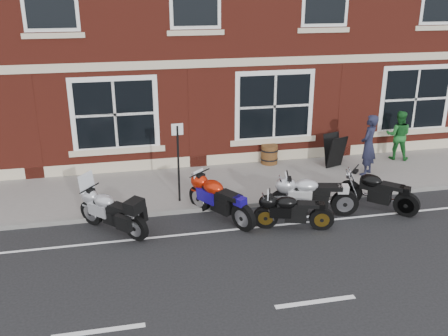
{
  "coord_description": "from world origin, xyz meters",
  "views": [
    {
      "loc": [
        -3.38,
        -10.42,
        5.67
      ],
      "look_at": [
        -0.78,
        1.6,
        1.1
      ],
      "focal_mm": 40.0,
      "sensor_mm": 36.0,
      "label": 1
    }
  ],
  "objects": [
    {
      "name": "barrel_planter",
      "position": [
        1.32,
        4.3,
        0.43
      ],
      "size": [
        0.56,
        0.56,
        0.63
      ],
      "color": "#523715",
      "rests_on": "sidewalk"
    },
    {
      "name": "sidewalk",
      "position": [
        0.0,
        3.0,
        0.06
      ],
      "size": [
        30.0,
        3.0,
        0.12
      ],
      "primitive_type": "cube",
      "color": "slate",
      "rests_on": "ground"
    },
    {
      "name": "a_board_sign",
      "position": [
        3.27,
        3.62,
        0.64
      ],
      "size": [
        0.72,
        0.59,
        1.04
      ],
      "primitive_type": null,
      "rotation": [
        0.0,
        0.0,
        0.31
      ],
      "color": "black",
      "rests_on": "sidewalk"
    },
    {
      "name": "moto_naked_black",
      "position": [
        3.13,
        0.58,
        0.56
      ],
      "size": [
        1.63,
        1.63,
        0.98
      ],
      "rotation": [
        0.0,
        0.0,
        0.78
      ],
      "color": "black",
      "rests_on": "ground"
    },
    {
      "name": "moto_sport_black",
      "position": [
        0.56,
        -0.03,
        0.51
      ],
      "size": [
        1.91,
        0.67,
        0.88
      ],
      "rotation": [
        0.0,
        0.0,
        1.29
      ],
      "color": "black",
      "rests_on": "ground"
    },
    {
      "name": "moto_sport_silver",
      "position": [
        1.32,
        0.61,
        0.59
      ],
      "size": [
        2.26,
        0.68,
        1.03
      ],
      "rotation": [
        0.0,
        0.0,
        1.33
      ],
      "color": "black",
      "rests_on": "ground"
    },
    {
      "name": "pedestrian_left",
      "position": [
        3.95,
        2.73,
        1.06
      ],
      "size": [
        0.81,
        0.8,
        1.88
      ],
      "primitive_type": "imported",
      "rotation": [
        0.0,
        0.0,
        3.9
      ],
      "color": "#1B1C31",
      "rests_on": "sidewalk"
    },
    {
      "name": "ground",
      "position": [
        0.0,
        0.0,
        0.0
      ],
      "size": [
        80.0,
        80.0,
        0.0
      ],
      "primitive_type": "plane",
      "color": "black",
      "rests_on": "ground"
    },
    {
      "name": "parking_sign",
      "position": [
        -1.94,
        1.93,
        1.37
      ],
      "size": [
        0.31,
        0.06,
        2.17
      ],
      "rotation": [
        0.0,
        0.0,
        0.08
      ],
      "color": "black",
      "rests_on": "sidewalk"
    },
    {
      "name": "moto_sport_red",
      "position": [
        -1.03,
        0.85,
        0.6
      ],
      "size": [
        1.33,
        2.04,
        1.04
      ],
      "rotation": [
        0.0,
        0.0,
        0.55
      ],
      "color": "black",
      "rests_on": "ground"
    },
    {
      "name": "pedestrian_right",
      "position": [
        5.62,
        3.84,
        0.94
      ],
      "size": [
        1.0,
        0.93,
        1.64
      ],
      "primitive_type": "imported",
      "rotation": [
        0.0,
        0.0,
        2.62
      ],
      "color": "#1C6225",
      "rests_on": "sidewalk"
    },
    {
      "name": "kerb",
      "position": [
        0.0,
        1.42,
        0.06
      ],
      "size": [
        30.0,
        0.16,
        0.12
      ],
      "primitive_type": "cube",
      "color": "slate",
      "rests_on": "ground"
    },
    {
      "name": "moto_touring_silver",
      "position": [
        -3.72,
        0.77,
        0.57
      ],
      "size": [
        1.59,
        1.62,
        1.41
      ],
      "rotation": [
        0.0,
        0.0,
        0.78
      ],
      "color": "black",
      "rests_on": "ground"
    }
  ]
}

